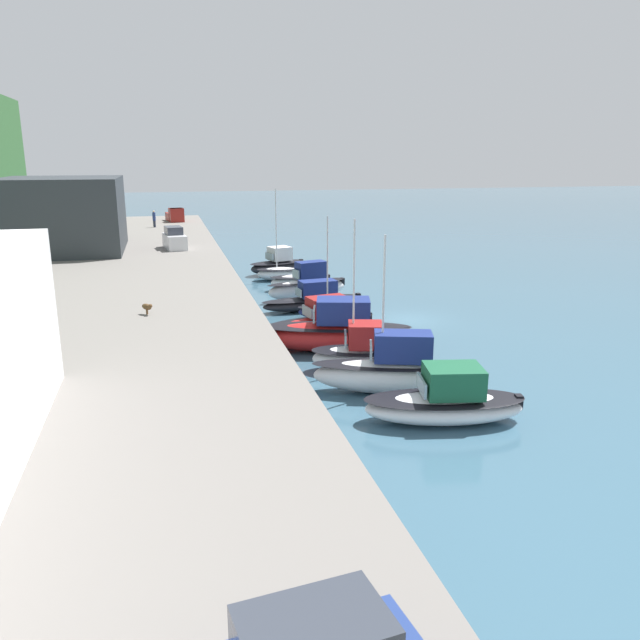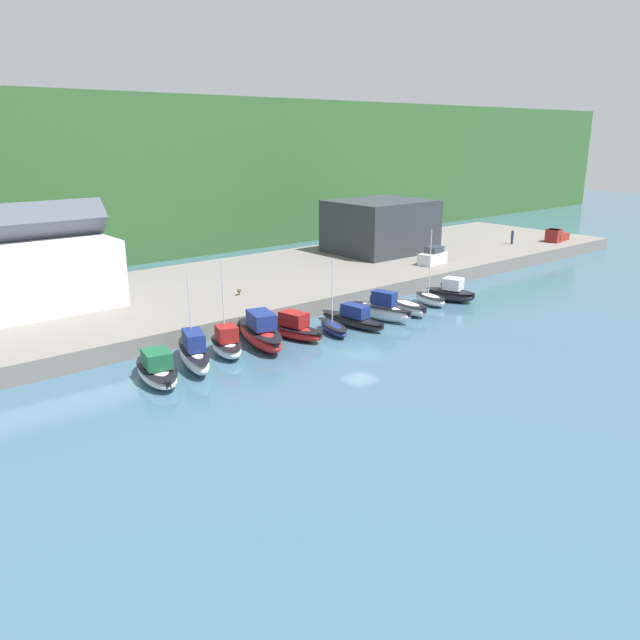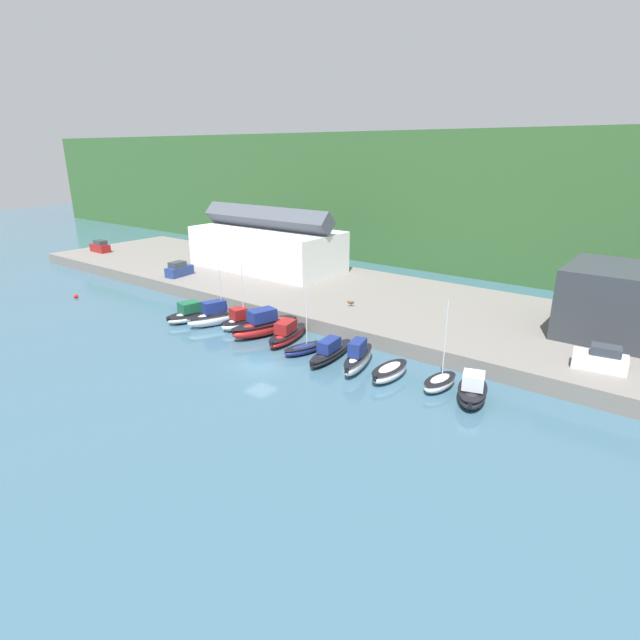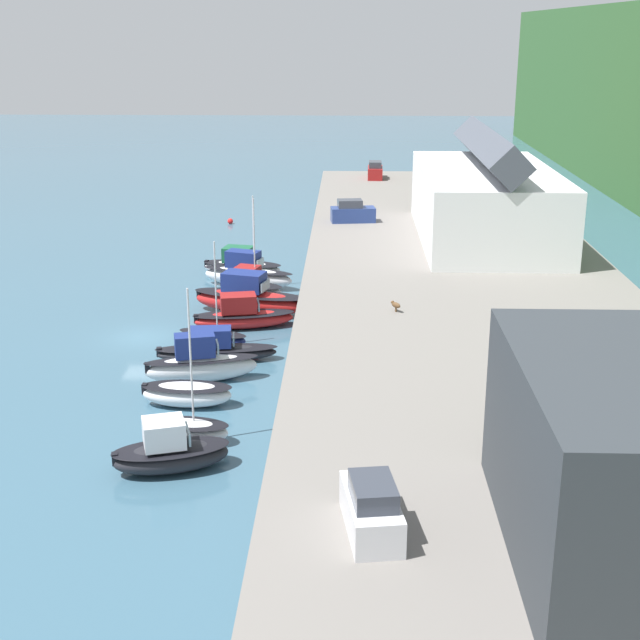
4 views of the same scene
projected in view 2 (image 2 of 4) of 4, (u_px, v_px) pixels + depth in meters
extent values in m
plane|color=#385B70|center=(360.00, 351.00, 51.32)|extent=(320.00, 320.00, 0.00)
cube|color=#335B2D|center=(43.00, 170.00, 106.08)|extent=(240.00, 67.71, 22.34)
cube|color=slate|center=(219.00, 291.00, 67.45)|extent=(124.48, 24.28, 1.63)
cube|color=#2D3338|center=(380.00, 226.00, 84.55)|extent=(12.84, 10.74, 6.96)
cube|color=slate|center=(410.00, 231.00, 80.65)|extent=(12.20, 0.10, 4.18)
ellipsoid|color=white|center=(157.00, 373.00, 45.06)|extent=(3.61, 6.83, 1.17)
ellipsoid|color=black|center=(156.00, 367.00, 44.94)|extent=(3.73, 6.97, 0.12)
cube|color=#195638|center=(157.00, 359.00, 44.45)|extent=(2.20, 2.58, 1.19)
cube|color=#8CA5B2|center=(153.00, 356.00, 45.58)|extent=(1.60, 0.41, 0.60)
cube|color=black|center=(168.00, 384.00, 42.40)|extent=(0.41, 0.35, 0.56)
ellipsoid|color=white|center=(194.00, 356.00, 47.78)|extent=(3.94, 7.55, 1.59)
ellipsoid|color=black|center=(193.00, 349.00, 47.62)|extent=(4.05, 7.72, 0.12)
cube|color=navy|center=(194.00, 340.00, 47.04)|extent=(2.06, 2.86, 1.30)
cube|color=#8CA5B2|center=(190.00, 337.00, 48.37)|extent=(1.18, 0.46, 0.65)
cylinder|color=silver|center=(190.00, 309.00, 47.23)|extent=(0.10, 0.10, 5.67)
ellipsoid|color=silver|center=(226.00, 347.00, 50.25)|extent=(3.26, 5.19, 1.28)
ellipsoid|color=black|center=(226.00, 342.00, 50.12)|extent=(3.37, 5.31, 0.12)
cube|color=maroon|center=(227.00, 333.00, 49.68)|extent=(1.93, 2.04, 1.22)
cube|color=#8CA5B2|center=(223.00, 332.00, 50.60)|extent=(1.36, 0.47, 0.61)
cylinder|color=silver|center=(223.00, 300.00, 49.47)|extent=(0.10, 0.10, 6.36)
ellipsoid|color=red|center=(260.00, 335.00, 52.58)|extent=(4.42, 8.57, 1.67)
ellipsoid|color=black|center=(260.00, 329.00, 52.41)|extent=(4.56, 8.76, 0.12)
cube|color=navy|center=(261.00, 320.00, 51.79)|extent=(2.45, 3.25, 1.32)
cube|color=#8CA5B2|center=(255.00, 317.00, 53.23)|extent=(1.55, 0.51, 0.66)
cube|color=black|center=(276.00, 345.00, 49.07)|extent=(0.42, 0.36, 0.56)
ellipsoid|color=red|center=(291.00, 331.00, 54.58)|extent=(3.29, 7.01, 1.16)
ellipsoid|color=black|center=(291.00, 327.00, 54.46)|extent=(3.40, 7.16, 0.12)
cube|color=maroon|center=(294.00, 319.00, 54.04)|extent=(1.94, 2.61, 1.19)
cube|color=#8CA5B2|center=(283.00, 318.00, 54.89)|extent=(1.35, 0.36, 0.60)
cube|color=black|center=(320.00, 336.00, 52.59)|extent=(0.41, 0.35, 0.56)
ellipsoid|color=navy|center=(334.00, 329.00, 55.62)|extent=(2.78, 4.80, 0.95)
ellipsoid|color=black|center=(334.00, 325.00, 55.53)|extent=(2.86, 4.90, 0.12)
cylinder|color=silver|center=(332.00, 291.00, 54.95)|extent=(0.10, 0.10, 5.87)
ellipsoid|color=black|center=(352.00, 321.00, 57.86)|extent=(2.51, 7.45, 0.96)
ellipsoid|color=black|center=(352.00, 318.00, 57.76)|extent=(2.59, 7.60, 0.12)
cube|color=navy|center=(355.00, 311.00, 57.31)|extent=(1.57, 2.68, 1.14)
cube|color=#8CA5B2|center=(344.00, 310.00, 58.31)|extent=(1.17, 0.23, 0.57)
cube|color=black|center=(381.00, 327.00, 55.50)|extent=(0.39, 0.32, 0.56)
ellipsoid|color=silver|center=(381.00, 312.00, 59.58)|extent=(3.04, 6.58, 1.58)
ellipsoid|color=black|center=(381.00, 307.00, 59.42)|extent=(3.13, 6.71, 0.12)
cube|color=navy|center=(384.00, 298.00, 58.99)|extent=(1.66, 2.45, 1.30)
cube|color=#8CA5B2|center=(373.00, 298.00, 59.76)|extent=(1.02, 0.35, 0.65)
cube|color=black|center=(409.00, 314.00, 57.78)|extent=(0.42, 0.36, 0.56)
ellipsoid|color=white|center=(407.00, 308.00, 61.58)|extent=(2.10, 4.89, 1.31)
ellipsoid|color=black|center=(407.00, 303.00, 61.45)|extent=(2.18, 4.99, 0.12)
cube|color=black|center=(424.00, 310.00, 59.76)|extent=(0.37, 0.30, 0.56)
ellipsoid|color=silver|center=(430.00, 300.00, 64.92)|extent=(2.19, 4.20, 1.16)
ellipsoid|color=black|center=(430.00, 296.00, 64.80)|extent=(2.27, 4.29, 0.12)
cylinder|color=silver|center=(430.00, 262.00, 64.03)|extent=(0.10, 0.10, 6.70)
ellipsoid|color=black|center=(450.00, 295.00, 66.51)|extent=(3.67, 5.69, 1.29)
ellipsoid|color=black|center=(450.00, 291.00, 66.38)|extent=(3.79, 5.81, 0.12)
cube|color=silver|center=(453.00, 284.00, 66.01)|extent=(2.13, 2.25, 1.22)
cube|color=#8CA5B2|center=(444.00, 284.00, 66.62)|extent=(1.45, 0.54, 0.61)
cube|color=black|center=(473.00, 296.00, 65.13)|extent=(0.43, 0.37, 0.56)
cube|color=silver|center=(432.00, 258.00, 77.22)|extent=(4.42, 2.39, 1.40)
cube|color=#333842|center=(434.00, 249.00, 77.13)|extent=(2.51, 1.85, 0.76)
cube|color=maroon|center=(559.00, 237.00, 94.33)|extent=(3.76, 2.47, 1.10)
cube|color=maroon|center=(554.00, 236.00, 92.77)|extent=(2.14, 2.15, 1.90)
cube|color=#2D333D|center=(554.00, 231.00, 92.57)|extent=(1.86, 2.01, 0.50)
cylinder|color=#232838|center=(512.00, 241.00, 91.26)|extent=(0.32, 0.32, 0.85)
cylinder|color=navy|center=(512.00, 235.00, 90.99)|extent=(0.40, 0.40, 1.05)
sphere|color=tan|center=(513.00, 230.00, 90.80)|extent=(0.24, 0.24, 0.24)
cylinder|color=brown|center=(239.00, 294.00, 62.51)|extent=(0.12, 0.12, 0.28)
ellipsoid|color=brown|center=(239.00, 291.00, 62.41)|extent=(0.82, 0.73, 0.36)
sphere|color=brown|center=(238.00, 290.00, 62.05)|extent=(0.22, 0.22, 0.22)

